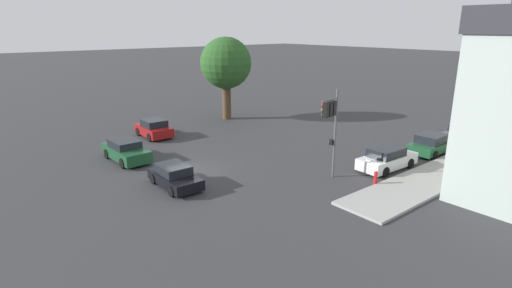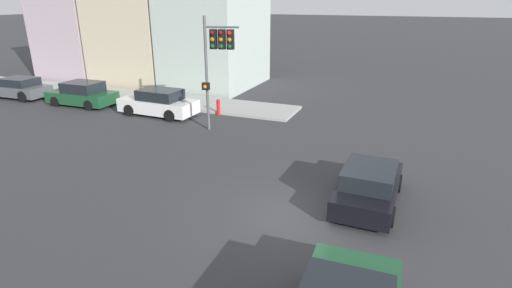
% 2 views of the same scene
% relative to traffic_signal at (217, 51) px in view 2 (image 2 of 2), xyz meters
% --- Properties ---
extents(ground_plane, '(300.00, 300.00, 0.00)m').
position_rel_traffic_signal_xyz_m(ground_plane, '(-6.63, -5.80, -3.94)').
color(ground_plane, '#333335').
extents(rowhouse_backdrop, '(8.13, 17.54, 11.87)m').
position_rel_traffic_signal_xyz_m(rowhouse_backdrop, '(9.65, 11.31, 1.59)').
color(rowhouse_backdrop, '#ADBCB2').
rests_on(rowhouse_backdrop, ground_plane).
extents(traffic_signal, '(0.78, 1.80, 5.52)m').
position_rel_traffic_signal_xyz_m(traffic_signal, '(0.00, 0.00, 0.00)').
color(traffic_signal, '#515456').
rests_on(traffic_signal, ground_plane).
extents(crossing_car_2, '(3.94, 1.95, 1.31)m').
position_rel_traffic_signal_xyz_m(crossing_car_2, '(-4.97, -7.88, -3.32)').
color(crossing_car_2, black).
rests_on(crossing_car_2, ground_plane).
extents(parked_car_0, '(2.01, 4.49, 1.48)m').
position_rel_traffic_signal_xyz_m(parked_car_0, '(1.26, 4.46, -3.24)').
color(parked_car_0, silver).
rests_on(parked_car_0, ground_plane).
extents(parked_car_1, '(2.03, 4.21, 1.45)m').
position_rel_traffic_signal_xyz_m(parked_car_1, '(1.38, 10.15, -3.26)').
color(parked_car_1, '#194728').
rests_on(parked_car_1, ground_plane).
extents(parked_car_2, '(2.03, 4.03, 1.35)m').
position_rel_traffic_signal_xyz_m(parked_car_2, '(1.30, 15.46, -3.29)').
color(parked_car_2, '#4C5156').
rests_on(parked_car_2, ground_plane).
extents(fire_hydrant, '(0.22, 0.22, 0.92)m').
position_rel_traffic_signal_xyz_m(fire_hydrant, '(2.54, 1.35, -3.45)').
color(fire_hydrant, red).
rests_on(fire_hydrant, ground_plane).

